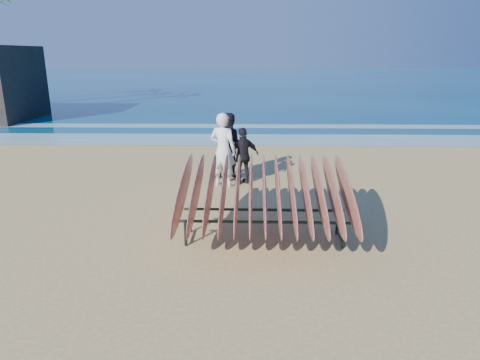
{
  "coord_description": "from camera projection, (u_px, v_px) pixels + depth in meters",
  "views": [
    {
      "loc": [
        0.18,
        -7.8,
        3.5
      ],
      "look_at": [
        0.0,
        0.8,
        0.95
      ],
      "focal_mm": 32.0,
      "sensor_mm": 36.0,
      "label": 1
    }
  ],
  "objects": [
    {
      "name": "person_white",
      "position": [
        223.0,
        150.0,
        11.5
      ],
      "size": [
        0.86,
        0.71,
        2.01
      ],
      "primitive_type": "imported",
      "rotation": [
        0.0,
        0.0,
        2.78
      ],
      "color": "white",
      "rests_on": "ground"
    },
    {
      "name": "person_dark_b",
      "position": [
        243.0,
        156.0,
        11.77
      ],
      "size": [
        1.0,
        0.72,
        1.58
      ],
      "primitive_type": "imported",
      "rotation": [
        0.0,
        0.0,
        3.55
      ],
      "color": "black",
      "rests_on": "ground"
    },
    {
      "name": "person_dark_a",
      "position": [
        230.0,
        147.0,
        12.17
      ],
      "size": [
        0.97,
        0.78,
        1.91
      ],
      "primitive_type": "imported",
      "rotation": [
        0.0,
        0.0,
        0.06
      ],
      "color": "black",
      "rests_on": "ground"
    },
    {
      "name": "foam_near",
      "position": [
        245.0,
        139.0,
        18.06
      ],
      "size": [
        160.0,
        160.0,
        0.0
      ],
      "primitive_type": "plane",
      "color": "white",
      "rests_on": "ground"
    },
    {
      "name": "ocean",
      "position": [
        248.0,
        79.0,
        61.19
      ],
      "size": [
        160.0,
        160.0,
        0.0
      ],
      "primitive_type": "plane",
      "color": "navy",
      "rests_on": "ground"
    },
    {
      "name": "foam_far",
      "position": [
        245.0,
        126.0,
        21.41
      ],
      "size": [
        160.0,
        160.0,
        0.0
      ],
      "primitive_type": "plane",
      "color": "white",
      "rests_on": "ground"
    },
    {
      "name": "surfboard_rack",
      "position": [
        264.0,
        192.0,
        8.09
      ],
      "size": [
        3.21,
        2.95,
        1.63
      ],
      "rotation": [
        0.0,
        0.0,
        -0.01
      ],
      "color": "black",
      "rests_on": "ground"
    },
    {
      "name": "ground",
      "position": [
        239.0,
        237.0,
        8.48
      ],
      "size": [
        120.0,
        120.0,
        0.0
      ],
      "primitive_type": "plane",
      "color": "tan",
      "rests_on": "ground"
    }
  ]
}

